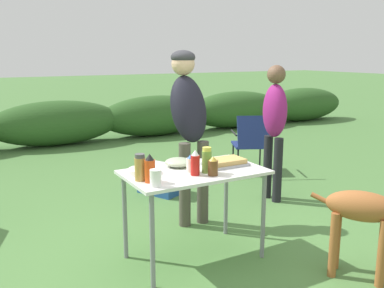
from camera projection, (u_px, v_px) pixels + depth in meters
The scene contains 18 objects.
ground_plane at pixel (194, 257), 3.53m from camera, with size 60.00×60.00×0.00m, color #4C7A3D.
shrub_hedge at pixel (56, 123), 7.78m from camera, with size 14.40×0.90×0.81m.
folding_table at pixel (194, 180), 3.39m from camera, with size 1.10×0.64×0.74m.
food_tray at pixel (225, 162), 3.52m from camera, with size 0.35×0.23×0.06m.
plate_stack at pixel (144, 171), 3.29m from camera, with size 0.24×0.24×0.04m, color white.
mixing_bowl at pixel (178, 162), 3.49m from camera, with size 0.22×0.22×0.07m, color #ADBC99.
paper_cup_stack at pixel (156, 178), 2.96m from camera, with size 0.08×0.08×0.12m, color white.
beer_bottle at pixel (213, 166), 3.23m from camera, with size 0.08×0.08×0.15m.
mayo_bottle at pixel (191, 164), 3.32m from camera, with size 0.07×0.07×0.14m.
hot_sauce_bottle at pixel (150, 169), 3.05m from camera, with size 0.08×0.08×0.21m.
relish_jar at pixel (207, 160), 3.30m from camera, with size 0.08×0.08×0.20m.
ketchup_bottle at pixel (195, 163), 3.23m from camera, with size 0.07×0.07×0.20m.
spice_jar at pixel (140, 168), 3.09m from camera, with size 0.08×0.08×0.20m.
standing_person_in_red_jacket at pixel (189, 115), 4.11m from camera, with size 0.39×0.51×1.68m.
standing_person_in_gray_fleece at pixel (275, 120), 4.74m from camera, with size 0.23×0.32×1.53m.
dog at pixel (368, 214), 3.09m from camera, with size 0.52×0.70×0.72m.
camp_chair_green_behind_table at pixel (251, 141), 5.90m from camera, with size 0.67×0.73×0.83m.
cooler_box at pixel (161, 179), 5.12m from camera, with size 0.50×0.57×0.34m.
Camera 1 is at (-1.61, -2.83, 1.64)m, focal length 40.00 mm.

